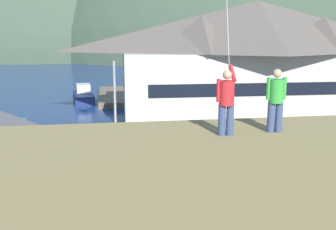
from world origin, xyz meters
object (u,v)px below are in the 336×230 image
parked_car_mid_row_far (62,210)px  parking_light_pole (115,102)px  parked_car_mid_row_center (170,211)px  harbor_lodge (256,57)px  parked_car_front_row_silver (258,191)px  parked_car_front_row_red (154,161)px  parked_car_lone_by_shed (333,148)px  person_kite_flyer (226,100)px  parked_car_back_row_left (233,156)px  person_companion (276,98)px  moored_boat_wharfside (83,95)px  wharf_dock (112,96)px

parked_car_mid_row_far → parking_light_pole: bearing=75.7°
parked_car_mid_row_center → harbor_lodge: bearing=61.8°
parked_car_mid_row_far → parked_car_front_row_silver: (9.13, 0.79, 0.00)m
harbor_lodge → parking_light_pole: size_ratio=4.15×
parked_car_front_row_silver → parked_car_front_row_red: bearing=130.1°
parked_car_lone_by_shed → parked_car_mid_row_center: 14.34m
parked_car_front_row_red → person_kite_flyer: person_kite_flyer is taller
person_kite_flyer → parked_car_back_row_left: bearing=71.2°
parking_light_pole → parked_car_mid_row_far: bearing=-104.3°
person_companion → moored_boat_wharfside: bearing=100.6°
parked_car_front_row_silver → person_kite_flyer: (-3.95, -7.49, 5.86)m
parked_car_mid_row_far → parking_light_pole: parking_light_pole is taller
wharf_dock → parked_car_lone_by_shed: parked_car_lone_by_shed is taller
parking_light_pole → person_kite_flyer: (2.62, -16.74, 3.01)m
parked_car_lone_by_shed → person_companion: (-10.01, -13.53, 5.84)m
harbor_lodge → parked_car_mid_row_far: harbor_lodge is taller
parked_car_back_row_left → parked_car_front_row_red: bearing=-177.2°
parked_car_back_row_left → parking_light_pole: size_ratio=0.66×
moored_boat_wharfside → parked_car_mid_row_center: (5.36, -33.80, 0.34)m
parked_car_front_row_red → parked_car_mid_row_center: (-0.13, -6.85, 0.00)m
person_companion → parked_car_back_row_left: bearing=76.9°
wharf_dock → parked_car_back_row_left: (6.93, -27.74, 0.71)m
moored_boat_wharfside → parked_car_mid_row_center: size_ratio=1.66×
parking_light_pole → harbor_lodge: bearing=38.8°
moored_boat_wharfside → person_kite_flyer: 40.60m
harbor_lodge → parked_car_front_row_silver: bearing=-109.6°
wharf_dock → parked_car_front_row_silver: size_ratio=3.12×
parked_car_mid_row_center → parked_car_front_row_silver: 4.82m
moored_boat_wharfside → parked_car_front_row_red: bearing=-78.5°
moored_boat_wharfside → parking_light_pole: size_ratio=1.10×
moored_boat_wharfside → parked_car_back_row_left: bearing=-68.8°
harbor_lodge → wharf_dock: bearing=136.8°
parked_car_back_row_left → wharf_dock: bearing=104.0°
moored_boat_wharfside → parked_car_lone_by_shed: (17.40, -26.01, 0.34)m
wharf_dock → parked_car_front_row_silver: bearing=-79.0°
harbor_lodge → parked_car_mid_row_far: 27.20m
parking_light_pole → person_companion: size_ratio=3.78×
wharf_dock → parked_car_front_row_red: size_ratio=3.07×
parking_light_pole → parked_car_lone_by_shed: bearing=-12.3°
parking_light_pole → parked_car_mid_row_center: bearing=-79.5°
person_companion → harbor_lodge: bearing=70.6°
person_kite_flyer → parked_car_mid_row_far: bearing=127.7°
moored_boat_wharfside → wharf_dock: bearing=16.6°
person_kite_flyer → person_companion: size_ratio=1.07×
parked_car_mid_row_center → person_kite_flyer: (0.60, -5.88, 5.86)m
wharf_dock → person_kite_flyer: bearing=-86.5°
person_companion → parked_car_mid_row_far: bearing=135.2°
parked_car_lone_by_shed → parking_light_pole: (-14.06, 3.07, 2.85)m
parked_car_front_row_red → parked_car_mid_row_far: bearing=-128.0°
parked_car_mid_row_center → parked_car_mid_row_far: (-4.58, 0.81, 0.00)m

